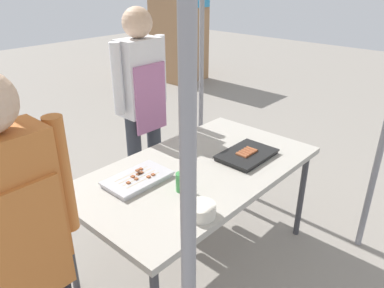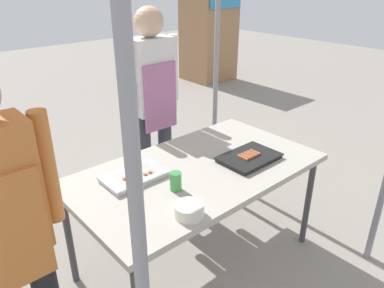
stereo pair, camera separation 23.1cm
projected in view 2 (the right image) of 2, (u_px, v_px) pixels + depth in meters
name	position (u px, v px, depth m)	size (l,w,h in m)	color
ground_plane	(197.00, 259.00, 2.66)	(18.00, 18.00, 0.00)	gray
stall_table	(197.00, 175.00, 2.36)	(1.60, 0.90, 0.75)	#B7B2A8
tray_grilled_sausages	(249.00, 157.00, 2.43)	(0.39, 0.27, 0.05)	black
tray_meat_skewers	(135.00, 176.00, 2.21)	(0.39, 0.23, 0.04)	silver
condiment_bowl	(189.00, 210.00, 1.86)	(0.15, 0.15, 0.07)	silver
drink_cup_near_edge	(176.00, 181.00, 2.08)	(0.07, 0.07, 0.11)	#3F994C
vendor_woman	(153.00, 94.00, 2.96)	(0.52, 0.23, 1.66)	#333842
customer_nearby	(1.00, 224.00, 1.50)	(0.52, 0.23, 1.60)	black
neighbor_stall_left	(209.00, 28.00, 6.77)	(0.81, 0.81, 1.87)	#9E724C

